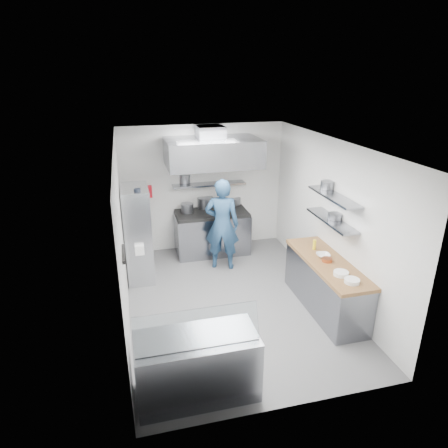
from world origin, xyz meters
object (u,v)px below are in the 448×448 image
object	(u,v)px
chef	(222,224)
gas_range	(212,233)
wire_rack	(138,234)
display_case	(197,366)

from	to	relation	value
chef	gas_range	bearing A→B (deg)	-66.54
wire_rack	display_case	xyz separation A→B (m)	(0.53, -3.32, -0.50)
gas_range	display_case	distance (m)	4.25
gas_range	display_case	bearing A→B (deg)	-105.02
wire_rack	display_case	world-z (taller)	wire_rack
gas_range	display_case	size ratio (longest dim) A/B	1.07
chef	display_case	distance (m)	3.57
gas_range	chef	xyz separation A→B (m)	(0.04, -0.76, 0.50)
wire_rack	chef	bearing A→B (deg)	0.57
chef	display_case	size ratio (longest dim) A/B	1.26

